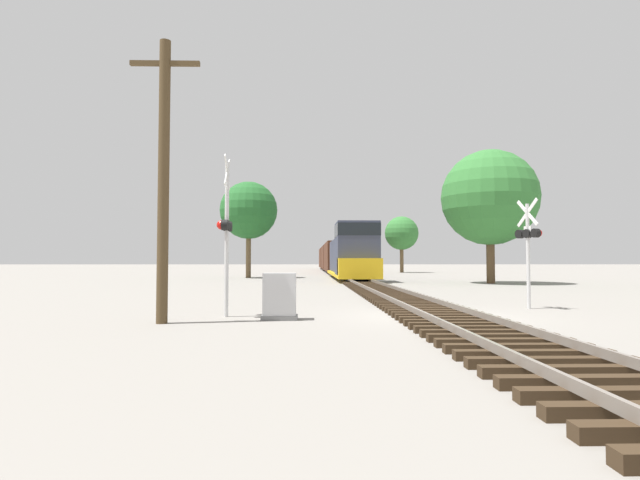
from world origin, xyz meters
TOP-DOWN VIEW (x-y plane):
  - ground_plane at (0.00, 0.00)m, footprint 400.00×400.00m
  - rail_track_bed at (0.00, -0.00)m, footprint 2.60×160.00m
  - freight_train at (0.00, 53.49)m, footprint 3.14×68.00m
  - crossing_signal_near at (-6.01, 0.02)m, footprint 0.33×1.00m
  - crossing_signal_far at (3.74, 2.18)m, footprint 0.60×1.00m
  - relay_cabinet at (-4.42, -0.70)m, footprint 0.98×0.62m
  - utility_pole at (-7.37, -1.46)m, footprint 1.80×0.29m
  - tree_far_right at (9.19, 20.47)m, footprint 6.75×6.75m
  - tree_mid_background at (-9.23, 32.28)m, footprint 5.37×5.37m
  - tree_deep_background at (8.92, 52.40)m, footprint 4.52×4.52m

SIDE VIEW (x-z plane):
  - ground_plane at x=0.00m, z-range 0.00..0.00m
  - rail_track_bed at x=0.00m, z-range -0.02..0.29m
  - relay_cabinet at x=-4.42m, z-range -0.01..1.25m
  - freight_train at x=0.00m, z-range -0.23..4.25m
  - crossing_signal_far at x=3.74m, z-range 0.48..4.14m
  - crossing_signal_near at x=-6.01m, z-range 0.24..4.85m
  - utility_pole at x=-7.37m, z-range 0.13..7.46m
  - tree_deep_background at x=8.92m, z-range 1.49..9.05m
  - tree_far_right at x=9.19m, z-range 1.33..10.76m
  - tree_mid_background at x=-9.23m, z-range 1.79..10.78m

